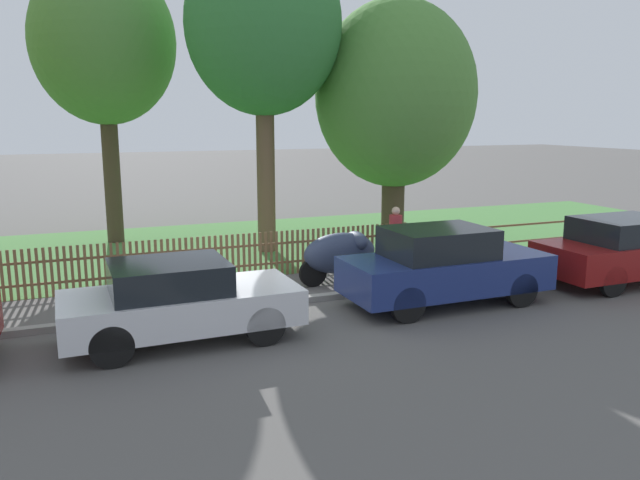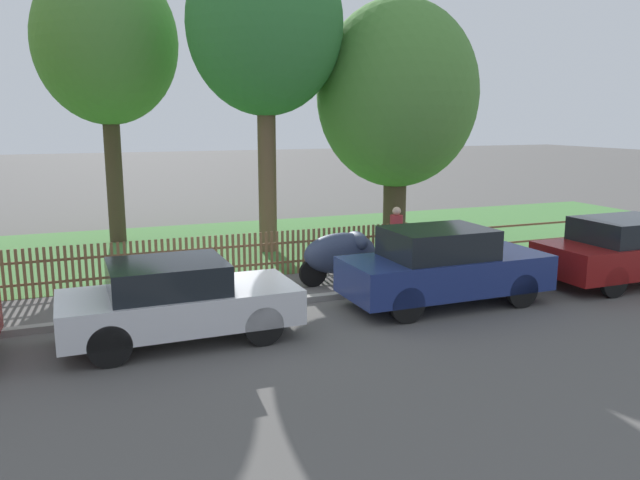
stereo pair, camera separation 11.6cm
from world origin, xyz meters
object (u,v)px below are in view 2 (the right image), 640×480
(covered_motorcycle, at_px, (342,253))
(parked_car_navy_estate, at_px, (443,266))
(tree_far_left, at_px, (397,95))
(parked_car_black_saloon, at_px, (177,300))
(tree_behind_motorcycle, at_px, (106,44))
(parked_car_red_compact, at_px, (631,250))
(tree_mid_park, at_px, (265,26))
(pedestrian_near_fence, at_px, (396,234))

(covered_motorcycle, bearing_deg, parked_car_navy_estate, -63.75)
(tree_far_left, bearing_deg, parked_car_black_saloon, -139.86)
(parked_car_black_saloon, bearing_deg, covered_motorcycle, 29.71)
(tree_behind_motorcycle, bearing_deg, parked_car_black_saloon, -87.74)
(parked_car_red_compact, bearing_deg, tree_behind_motorcycle, 138.02)
(parked_car_navy_estate, relative_size, tree_mid_park, 0.49)
(tree_mid_park, xyz_separation_m, tree_far_left, (3.86, -0.17, -1.72))
(tree_far_left, distance_m, pedestrian_near_fence, 4.87)
(parked_car_navy_estate, bearing_deg, tree_mid_park, 105.32)
(parked_car_navy_estate, xyz_separation_m, parked_car_red_compact, (4.86, -0.06, -0.03))
(tree_behind_motorcycle, height_order, pedestrian_near_fence, tree_behind_motorcycle)
(tree_mid_park, bearing_deg, parked_car_black_saloon, -118.62)
(parked_car_navy_estate, height_order, pedestrian_near_fence, parked_car_navy_estate)
(tree_behind_motorcycle, relative_size, tree_mid_park, 0.96)
(tree_behind_motorcycle, distance_m, tree_mid_park, 4.83)
(parked_car_black_saloon, height_order, parked_car_navy_estate, parked_car_navy_estate)
(parked_car_black_saloon, distance_m, tree_mid_park, 8.98)
(parked_car_navy_estate, xyz_separation_m, tree_behind_motorcycle, (-5.57, 9.12, 4.94))
(parked_car_red_compact, height_order, tree_behind_motorcycle, tree_behind_motorcycle)
(tree_mid_park, bearing_deg, tree_far_left, -2.58)
(covered_motorcycle, distance_m, tree_far_left, 6.21)
(parked_car_black_saloon, height_order, tree_mid_park, tree_mid_park)
(parked_car_navy_estate, height_order, parked_car_red_compact, parked_car_navy_estate)
(tree_behind_motorcycle, bearing_deg, pedestrian_near_fence, -45.42)
(tree_behind_motorcycle, xyz_separation_m, tree_far_left, (7.69, -3.10, -1.42))
(covered_motorcycle, distance_m, pedestrian_near_fence, 1.90)
(tree_far_left, height_order, pedestrian_near_fence, tree_far_left)
(parked_car_black_saloon, bearing_deg, parked_car_red_compact, -0.50)
(parked_car_black_saloon, xyz_separation_m, covered_motorcycle, (3.98, 2.37, 0.00))
(parked_car_black_saloon, relative_size, covered_motorcycle, 1.99)
(parked_car_navy_estate, bearing_deg, tree_far_left, 70.26)
(parked_car_red_compact, xyz_separation_m, tree_behind_motorcycle, (-10.43, 9.18, 4.97))
(tree_behind_motorcycle, xyz_separation_m, tree_mid_park, (3.83, -2.93, 0.30))
(covered_motorcycle, bearing_deg, parked_car_black_saloon, -151.93)
(parked_car_navy_estate, relative_size, tree_far_left, 0.59)
(parked_car_black_saloon, xyz_separation_m, tree_mid_park, (3.46, 6.35, 5.32))
(parked_car_red_compact, height_order, covered_motorcycle, parked_car_red_compact)
(parked_car_black_saloon, height_order, tree_behind_motorcycle, tree_behind_motorcycle)
(parked_car_black_saloon, bearing_deg, tree_far_left, 39.13)
(parked_car_navy_estate, relative_size, tree_behind_motorcycle, 0.51)
(tree_far_left, bearing_deg, tree_mid_park, 177.42)
(tree_mid_park, height_order, pedestrian_near_fence, tree_mid_park)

